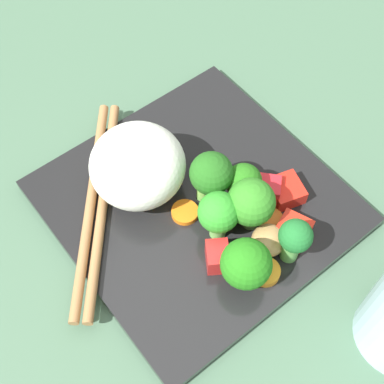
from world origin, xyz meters
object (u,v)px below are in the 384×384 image
object	(u,v)px
carrot_slice_0	(267,270)
chopstick_pair	(97,203)
square_plate	(196,203)
broccoli_floret_4	(211,175)
rice_mound	(138,166)

from	to	relation	value
carrot_slice_0	chopstick_pair	bearing A→B (deg)	-61.97
square_plate	chopstick_pair	distance (cm)	9.20
square_plate	chopstick_pair	world-z (taller)	chopstick_pair
broccoli_floret_4	chopstick_pair	xyz separation A→B (cm)	(8.60, -5.84, -3.53)
broccoli_floret_4	carrot_slice_0	world-z (taller)	broccoli_floret_4
square_plate	carrot_slice_0	xyz separation A→B (cm)	(-0.25, 9.38, 0.99)
rice_mound	carrot_slice_0	distance (cm)	14.53
carrot_slice_0	chopstick_pair	world-z (taller)	chopstick_pair
square_plate	carrot_slice_0	world-z (taller)	carrot_slice_0
square_plate	broccoli_floret_4	bearing A→B (deg)	149.35
rice_mound	chopstick_pair	xyz separation A→B (cm)	(4.32, -0.80, -2.99)
rice_mound	broccoli_floret_4	distance (cm)	6.64
square_plate	broccoli_floret_4	world-z (taller)	broccoli_floret_4
square_plate	broccoli_floret_4	size ratio (longest dim) A/B	3.94
rice_mound	chopstick_pair	distance (cm)	5.31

